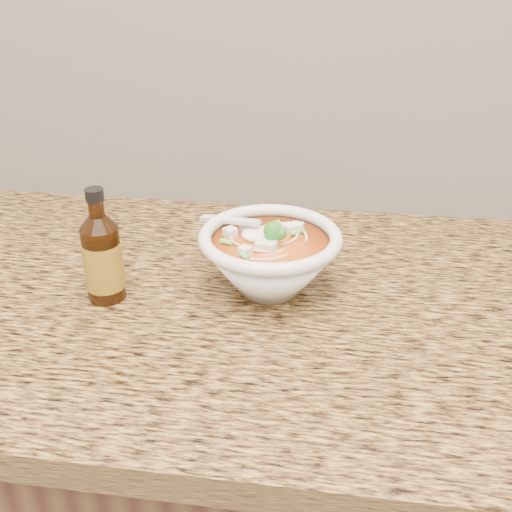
# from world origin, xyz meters

# --- Properties ---
(counter_slab) EXTENTS (4.00, 0.68, 0.04)m
(counter_slab) POSITION_xyz_m (0.00, 1.68, 0.88)
(counter_slab) COLOR olive
(counter_slab) RESTS_ON cabinet
(soup_bowl) EXTENTS (0.21, 0.20, 0.11)m
(soup_bowl) POSITION_xyz_m (-0.04, 1.69, 0.95)
(soup_bowl) COLOR white
(soup_bowl) RESTS_ON counter_slab
(hot_sauce_bottle) EXTENTS (0.07, 0.07, 0.16)m
(hot_sauce_bottle) POSITION_xyz_m (-0.26, 1.64, 0.96)
(hot_sauce_bottle) COLOR #341807
(hot_sauce_bottle) RESTS_ON counter_slab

